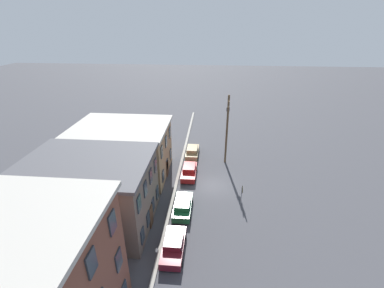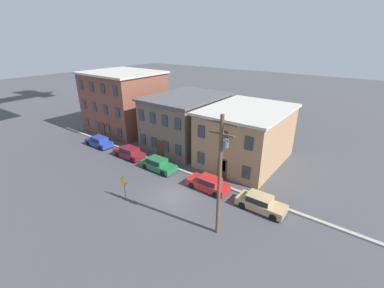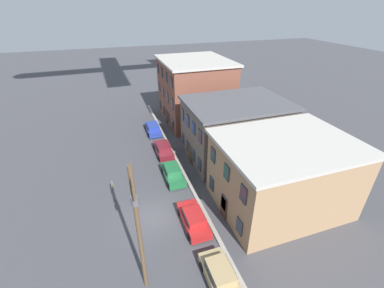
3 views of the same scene
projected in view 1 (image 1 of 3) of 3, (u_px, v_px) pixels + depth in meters
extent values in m
plane|color=#424247|center=(212.00, 186.00, 31.70)|extent=(200.00, 200.00, 0.00)
cube|color=#9E998E|center=(176.00, 183.00, 32.00)|extent=(56.00, 0.36, 0.16)
cube|color=#2D3842|center=(92.00, 263.00, 12.46)|extent=(0.90, 0.10, 1.40)
cube|color=#2D3842|center=(119.00, 260.00, 16.29)|extent=(0.90, 0.10, 1.40)
cube|color=#2D3842|center=(112.00, 223.00, 14.97)|extent=(0.90, 0.10, 1.40)
cube|color=#66564C|center=(91.00, 194.00, 24.50)|extent=(8.25, 11.17, 6.79)
cube|color=#4C4C51|center=(85.00, 162.00, 22.99)|extent=(8.75, 11.67, 0.30)
cube|color=#2D3842|center=(143.00, 235.00, 22.02)|extent=(0.90, 0.10, 1.40)
cube|color=#2D3842|center=(139.00, 204.00, 20.57)|extent=(0.90, 0.10, 1.40)
cube|color=#2D3842|center=(148.00, 219.00, 23.88)|extent=(0.90, 0.10, 1.40)
cube|color=#2D3842|center=(145.00, 189.00, 22.43)|extent=(0.90, 0.10, 1.40)
cube|color=#2D3842|center=(153.00, 205.00, 25.74)|extent=(0.90, 0.10, 1.40)
cube|color=#2D3842|center=(151.00, 176.00, 24.29)|extent=(0.90, 0.10, 1.40)
cube|color=#2D3842|center=(157.00, 193.00, 27.60)|extent=(0.90, 0.10, 1.40)
cube|color=#2D3842|center=(155.00, 165.00, 26.14)|extent=(0.90, 0.10, 1.40)
cube|color=#472D1E|center=(151.00, 216.00, 25.07)|extent=(1.10, 0.10, 2.20)
cube|color=#9E7A56|center=(123.00, 151.00, 32.98)|extent=(8.56, 11.16, 6.50)
cube|color=#B7B2A8|center=(120.00, 127.00, 31.53)|extent=(9.06, 11.66, 0.30)
cube|color=#2D3842|center=(163.00, 176.00, 30.69)|extent=(0.90, 0.10, 1.40)
cube|color=#2D3842|center=(162.00, 152.00, 29.30)|extent=(0.90, 0.10, 1.40)
cube|color=#2D3842|center=(167.00, 164.00, 33.26)|extent=(0.90, 0.10, 1.40)
cube|color=#2D3842|center=(166.00, 141.00, 31.87)|extent=(0.90, 0.10, 1.40)
cube|color=#2D3842|center=(171.00, 154.00, 35.83)|extent=(0.90, 0.10, 1.40)
cube|color=#2D3842|center=(170.00, 133.00, 34.44)|extent=(0.90, 0.10, 1.40)
cube|color=#472D1E|center=(167.00, 168.00, 33.49)|extent=(1.10, 0.10, 2.20)
cube|color=maroon|center=(174.00, 247.00, 22.38)|extent=(4.40, 1.80, 0.70)
cube|color=maroon|center=(174.00, 240.00, 22.29)|extent=(2.20, 1.51, 0.55)
cube|color=#1E232D|center=(174.00, 240.00, 22.29)|extent=(2.02, 1.58, 0.48)
cylinder|color=black|center=(181.00, 263.00, 21.10)|extent=(0.66, 0.22, 0.66)
cylinder|color=black|center=(161.00, 262.00, 21.22)|extent=(0.66, 0.22, 0.66)
cylinder|color=black|center=(185.00, 237.00, 23.71)|extent=(0.66, 0.22, 0.66)
cylinder|color=black|center=(167.00, 236.00, 23.84)|extent=(0.66, 0.22, 0.66)
cube|color=#1E6638|center=(183.00, 207.00, 27.26)|extent=(4.40, 1.80, 0.70)
cube|color=#1E6638|center=(183.00, 203.00, 26.82)|extent=(2.20, 1.51, 0.55)
cube|color=#1E232D|center=(183.00, 203.00, 26.82)|extent=(2.02, 1.58, 0.48)
cylinder|color=black|center=(177.00, 199.00, 28.72)|extent=(0.66, 0.22, 0.66)
cylinder|color=black|center=(192.00, 200.00, 28.59)|extent=(0.66, 0.22, 0.66)
cylinder|color=black|center=(173.00, 217.00, 26.11)|extent=(0.66, 0.22, 0.66)
cylinder|color=black|center=(190.00, 218.00, 25.98)|extent=(0.66, 0.22, 0.66)
cube|color=#B21E1E|center=(189.00, 172.00, 33.56)|extent=(4.40, 1.80, 0.70)
cube|color=#B21E1E|center=(189.00, 167.00, 33.47)|extent=(2.20, 1.51, 0.55)
cube|color=#1E232D|center=(189.00, 167.00, 33.47)|extent=(2.02, 1.58, 0.48)
cylinder|color=black|center=(195.00, 180.00, 32.27)|extent=(0.66, 0.22, 0.66)
cylinder|color=black|center=(181.00, 179.00, 32.40)|extent=(0.66, 0.22, 0.66)
cylinder|color=black|center=(196.00, 168.00, 34.89)|extent=(0.66, 0.22, 0.66)
cylinder|color=black|center=(184.00, 168.00, 35.01)|extent=(0.66, 0.22, 0.66)
cube|color=tan|center=(192.00, 152.00, 38.73)|extent=(4.40, 1.80, 0.70)
cube|color=tan|center=(192.00, 149.00, 38.28)|extent=(2.20, 1.51, 0.55)
cube|color=#1E232D|center=(192.00, 149.00, 38.28)|extent=(2.02, 1.58, 0.48)
cylinder|color=black|center=(188.00, 149.00, 40.18)|extent=(0.66, 0.22, 0.66)
cylinder|color=black|center=(198.00, 149.00, 40.06)|extent=(0.66, 0.22, 0.66)
cylinder|color=black|center=(186.00, 158.00, 37.57)|extent=(0.66, 0.22, 0.66)
cylinder|color=black|center=(197.00, 158.00, 37.44)|extent=(0.66, 0.22, 0.66)
cylinder|color=slate|center=(241.00, 196.00, 27.94)|extent=(0.08, 0.08, 2.31)
cube|color=yellow|center=(242.00, 190.00, 27.59)|extent=(0.98, 0.03, 0.98)
cube|color=black|center=(242.00, 190.00, 27.59)|extent=(1.06, 0.02, 1.06)
cylinder|color=brown|center=(227.00, 130.00, 35.01)|extent=(0.28, 0.28, 9.85)
cube|color=brown|center=(229.00, 100.00, 33.16)|extent=(2.40, 0.12, 0.12)
cube|color=brown|center=(228.00, 106.00, 33.50)|extent=(2.00, 0.12, 0.12)
cylinder|color=#515156|center=(228.00, 109.00, 34.07)|extent=(0.44, 0.44, 0.55)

